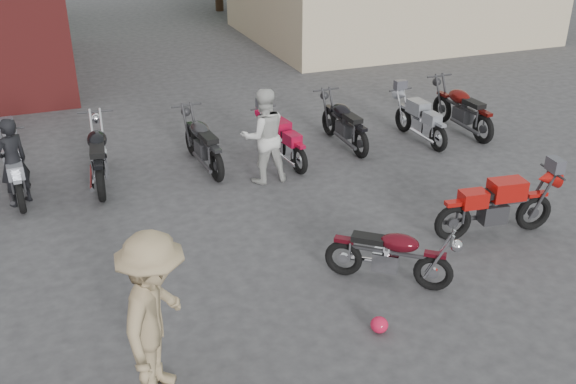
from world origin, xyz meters
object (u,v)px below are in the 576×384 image
object	(u,v)px
person_tan	(156,316)
row_bike_6	(420,118)
row_bike_1	(14,167)
sportbike	(498,203)
row_bike_5	(344,121)
person_dark	(13,162)
row_bike_4	(282,138)
person_light	(264,136)
helmet	(379,325)
row_bike_2	(98,152)
row_bike_3	(202,140)
row_bike_7	(462,106)
vintage_motorcycle	(391,252)

from	to	relation	value
person_tan	row_bike_6	bearing A→B (deg)	-22.77
row_bike_1	row_bike_6	size ratio (longest dim) A/B	1.06
sportbike	row_bike_5	world-z (taller)	sportbike
person_dark	row_bike_4	distance (m)	5.06
person_light	person_tan	xyz separation A→B (m)	(-2.93, -4.93, 0.09)
row_bike_5	helmet	bearing A→B (deg)	156.60
row_bike_2	row_bike_3	distance (m)	2.01
helmet	person_tan	world-z (taller)	person_tan
row_bike_2	row_bike_4	distance (m)	3.60
person_light	person_tan	bearing A→B (deg)	59.73
row_bike_6	person_tan	bearing A→B (deg)	126.58
helmet	row_bike_2	xyz separation A→B (m)	(-2.79, 5.94, 0.52)
row_bike_1	row_bike_4	xyz separation A→B (m)	(5.07, -0.25, -0.04)
person_tan	row_bike_5	xyz separation A→B (m)	(5.14, 6.05, -0.43)
person_dark	row_bike_6	bearing A→B (deg)	145.59
row_bike_7	row_bike_3	bearing A→B (deg)	86.67
row_bike_1	person_tan	bearing A→B (deg)	-169.92
vintage_motorcycle	person_tan	world-z (taller)	person_tan
row_bike_3	row_bike_7	xyz separation A→B (m)	(6.02, -0.13, 0.02)
sportbike	person_dark	xyz separation A→B (m)	(-7.22, 3.98, 0.22)
row_bike_3	person_light	bearing A→B (deg)	-143.84
person_dark	row_bike_2	world-z (taller)	person_dark
row_bike_1	row_bike_7	world-z (taller)	row_bike_7
row_bike_3	vintage_motorcycle	bearing A→B (deg)	-168.91
helmet	person_dark	world-z (taller)	person_dark
person_dark	sportbike	bearing A→B (deg)	115.77
row_bike_4	row_bike_7	distance (m)	4.45
person_dark	row_bike_2	size ratio (longest dim) A/B	0.74
person_light	row_bike_2	world-z (taller)	person_light
vintage_motorcycle	row_bike_6	xyz separation A→B (m)	(3.38, 4.74, 0.02)
person_tan	row_bike_4	xyz separation A→B (m)	(3.58, 5.67, -0.48)
person_dark	vintage_motorcycle	bearing A→B (deg)	101.63
vintage_motorcycle	row_bike_6	bearing A→B (deg)	93.23
row_bike_1	row_bike_3	bearing A→B (deg)	-92.91
row_bike_3	row_bike_5	distance (m)	3.14
person_tan	row_bike_7	xyz separation A→B (m)	(8.02, 5.86, -0.40)
row_bike_4	sportbike	bearing A→B (deg)	-160.35
person_tan	sportbike	bearing A→B (deg)	-47.17
sportbike	person_tan	xyz separation A→B (m)	(-5.75, -1.59, 0.43)
sportbike	row_bike_3	xyz separation A→B (m)	(-3.75, 4.40, 0.01)
row_bike_2	row_bike_7	xyz separation A→B (m)	(8.02, -0.11, -0.02)
row_bike_1	row_bike_6	bearing A→B (deg)	-95.52
row_bike_2	row_bike_7	world-z (taller)	row_bike_2
row_bike_3	row_bike_6	xyz separation A→B (m)	(4.84, -0.28, -0.05)
person_dark	row_bike_4	bearing A→B (deg)	145.73
person_light	row_bike_7	distance (m)	5.18
helmet	row_bike_6	size ratio (longest dim) A/B	0.13
helmet	row_bike_5	world-z (taller)	row_bike_5
person_dark	person_light	distance (m)	4.46
person_light	row_bike_3	bearing A→B (deg)	-48.31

